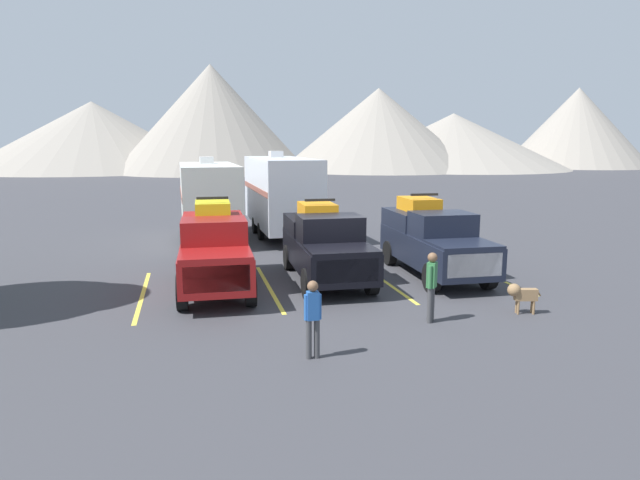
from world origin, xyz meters
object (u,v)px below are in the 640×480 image
pickup_truck_a (214,248)px  camper_trailer_b (281,192)px  camper_trailer_a (209,197)px  dog (520,293)px  person_b (313,314)px  pickup_truck_c (432,239)px  person_a (432,282)px  pickup_truck_b (325,244)px

pickup_truck_a → camper_trailer_b: size_ratio=0.63×
camper_trailer_a → dog: 14.70m
pickup_truck_a → person_b: 6.26m
camper_trailer_b → camper_trailer_a: bearing=-169.9°
camper_trailer_b → dog: camper_trailer_b is taller
camper_trailer_a → camper_trailer_b: (3.30, 0.59, 0.12)m
pickup_truck_c → dog: bearing=-85.5°
dog → camper_trailer_b: bearing=106.3°
pickup_truck_a → camper_trailer_b: camper_trailer_b is taller
person_b → pickup_truck_c: bearing=48.7°
camper_trailer_a → person_a: (4.72, -12.82, -0.95)m
person_a → pickup_truck_b: bearing=107.5°
camper_trailer_a → dog: bearing=-60.5°
pickup_truck_a → camper_trailer_a: (0.19, 8.35, 0.71)m
pickup_truck_b → person_b: size_ratio=3.35×
camper_trailer_b → dog: size_ratio=10.52×
pickup_truck_c → dog: pickup_truck_c is taller
person_a → person_b: 3.64m
pickup_truck_b → dog: pickup_truck_b is taller
pickup_truck_a → pickup_truck_b: bearing=3.5°
dog → pickup_truck_a: bearing=149.3°
pickup_truck_b → camper_trailer_b: bearing=89.7°
pickup_truck_c → person_b: pickup_truck_c is taller
camper_trailer_b → pickup_truck_b: bearing=-90.3°
pickup_truck_c → camper_trailer_b: (-3.55, 8.84, 0.87)m
camper_trailer_b → person_a: size_ratio=5.17×
pickup_truck_c → camper_trailer_a: (-6.85, 8.25, 0.75)m
pickup_truck_b → dog: (3.95, -4.60, -0.62)m
person_a → dog: person_a is taller
person_a → dog: 2.52m
camper_trailer_b → person_b: size_ratio=5.51×
camper_trailer_b → person_a: bearing=-83.9°
person_a → pickup_truck_c: bearing=65.0°
pickup_truck_a → dog: bearing=-30.7°
camper_trailer_b → person_a: camper_trailer_b is taller
pickup_truck_a → pickup_truck_c: bearing=0.8°
camper_trailer_b → pickup_truck_a: bearing=-111.3°
pickup_truck_a → person_b: pickup_truck_a is taller
pickup_truck_a → person_b: size_ratio=3.47×
camper_trailer_a → person_b: (1.44, -14.39, -1.01)m
pickup_truck_b → person_a: 4.91m
pickup_truck_b → dog: bearing=-49.4°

